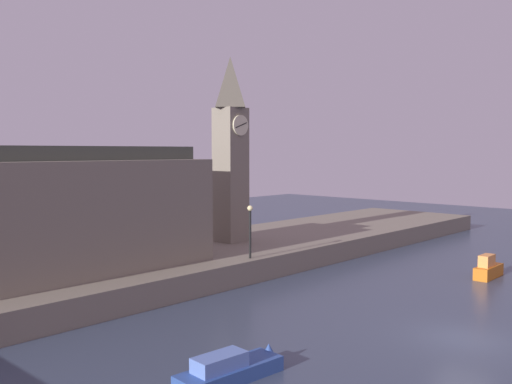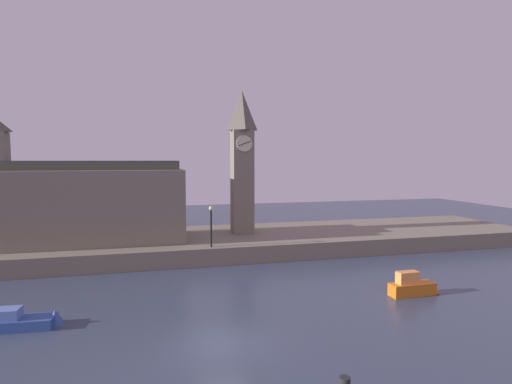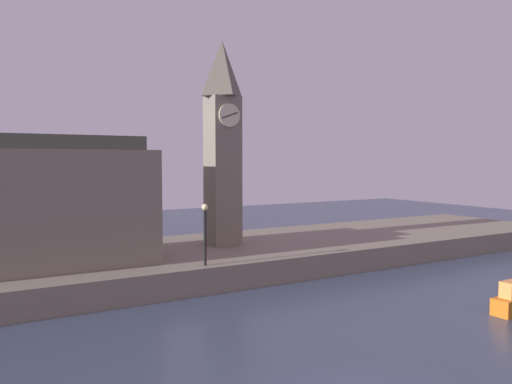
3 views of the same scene
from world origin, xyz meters
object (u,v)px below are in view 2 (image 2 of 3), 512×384
at_px(boat_tour_blue, 21,321).
at_px(streetlamp, 211,221).
at_px(boat_patrol_orange, 414,286).
at_px(parliament_hall, 84,202).
at_px(clock_tower, 242,160).

bearing_deg(boat_tour_blue, streetlamp, 42.10).
xyz_separation_m(boat_patrol_orange, boat_tour_blue, (-23.14, 0.55, -0.18)).
bearing_deg(boat_tour_blue, parliament_hall, 86.61).
distance_m(streetlamp, boat_patrol_orange, 16.28).
relative_size(clock_tower, parliament_hall, 0.84).
distance_m(parliament_hall, boat_tour_blue, 15.88).
height_order(parliament_hall, boat_patrol_orange, parliament_hall).
bearing_deg(boat_tour_blue, clock_tower, 46.36).
xyz_separation_m(streetlamp, boat_tour_blue, (-11.45, -10.34, -3.28)).
distance_m(boat_patrol_orange, boat_tour_blue, 23.15).
xyz_separation_m(streetlamp, boat_patrol_orange, (11.69, -10.89, -3.10)).
xyz_separation_m(clock_tower, boat_patrol_orange, (7.77, -16.67, -8.19)).
bearing_deg(parliament_hall, boat_patrol_orange, -35.22).
bearing_deg(boat_patrol_orange, streetlamp, 137.04).
relative_size(clock_tower, boat_patrol_orange, 4.00).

